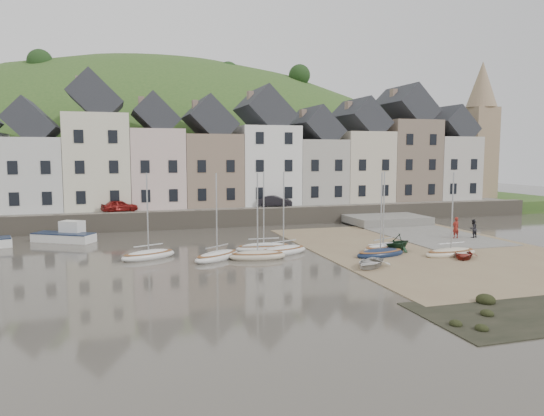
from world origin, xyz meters
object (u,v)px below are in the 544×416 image
object	(u,v)px
car_right	(275,201)
rowboat_red	(463,255)
rowboat_green	(398,242)
rowboat_white	(370,263)
person_dark	(473,229)
person_red	(456,228)
sailboat_0	(149,255)
car_left	(120,206)

from	to	relation	value
car_right	rowboat_red	bearing A→B (deg)	-144.50
rowboat_red	car_right	xyz separation A→B (m)	(-6.72, 23.24, 1.90)
rowboat_green	rowboat_red	xyz separation A→B (m)	(2.98, -3.89, -0.39)
rowboat_white	rowboat_red	xyz separation A→B (m)	(7.70, 0.66, -0.04)
rowboat_red	rowboat_white	bearing A→B (deg)	-134.61
person_dark	car_right	world-z (taller)	car_right
person_dark	car_right	bearing A→B (deg)	-66.20
rowboat_white	person_red	world-z (taller)	person_red
sailboat_0	rowboat_white	bearing A→B (deg)	-28.67
person_red	rowboat_green	bearing A→B (deg)	18.52
rowboat_white	person_red	bearing A→B (deg)	80.71
sailboat_0	rowboat_green	xyz separation A→B (m)	(18.33, -2.88, 0.45)
rowboat_red	person_red	bearing A→B (deg)	97.48
rowboat_red	car_right	size ratio (longest dim) A/B	0.67
person_red	car_right	distance (m)	19.68
rowboat_white	person_red	distance (m)	14.75
rowboat_green	rowboat_red	size ratio (longest dim) A/B	0.97
rowboat_red	person_red	distance (m)	8.70
sailboat_0	car_right	bearing A→B (deg)	48.47
rowboat_white	rowboat_green	world-z (taller)	rowboat_green
person_red	car_left	size ratio (longest dim) A/B	0.52
sailboat_0	car_left	distance (m)	16.67
rowboat_green	person_red	bearing A→B (deg)	94.92
person_dark	car_right	distance (m)	20.84
sailboat_0	car_left	size ratio (longest dim) A/B	1.78
rowboat_green	person_red	distance (m)	8.41
rowboat_red	car_left	world-z (taller)	car_left
person_red	car_right	size ratio (longest dim) A/B	0.49
rowboat_white	car_left	distance (m)	28.48
rowboat_white	rowboat_red	world-z (taller)	rowboat_white
sailboat_0	rowboat_green	distance (m)	18.56
car_right	rowboat_green	bearing A→B (deg)	-149.67
person_dark	car_right	xyz separation A→B (m)	(-13.07, 16.18, 1.30)
rowboat_red	car_left	size ratio (longest dim) A/B	0.72
rowboat_white	car_left	world-z (taller)	car_left
rowboat_green	person_dark	bearing A→B (deg)	90.00
rowboat_white	person_dark	size ratio (longest dim) A/B	1.86
rowboat_white	person_dark	distance (m)	16.04
sailboat_0	rowboat_green	world-z (taller)	sailboat_0
sailboat_0	rowboat_green	bearing A→B (deg)	-8.94
rowboat_green	person_dark	world-z (taller)	person_dark
person_dark	car_left	distance (m)	33.60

